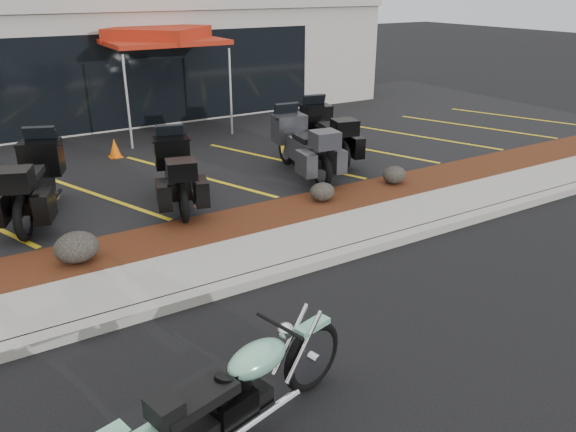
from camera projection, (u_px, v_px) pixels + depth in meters
ground at (349, 293)px, 7.93m from camera, size 90.00×90.00×0.00m
curb at (313, 263)px, 8.61m from camera, size 24.00×0.25×0.15m
sidewalk at (290, 246)px, 9.16m from camera, size 24.00×1.20×0.15m
mulch_bed at (255, 221)px, 10.11m from camera, size 24.00×1.20×0.16m
upper_lot at (156, 151)px, 14.38m from camera, size 26.00×9.60×0.15m
dealership_building at (88, 50)px, 18.59m from camera, size 18.00×8.16×4.00m
boulder_left at (77, 247)px, 8.39m from camera, size 0.66×0.55×0.47m
boulder_mid at (322, 192)px, 10.79m from camera, size 0.50×0.42×0.36m
boulder_right at (394, 175)px, 11.73m from camera, size 0.52×0.43×0.37m
hero_cruiser at (312, 347)px, 5.86m from camera, size 3.09×1.48×1.06m
touring_black_front at (45, 164)px, 10.60m from camera, size 1.81×2.70×1.47m
touring_black_mid at (172, 158)px, 11.15m from camera, size 1.45×2.50×1.37m
touring_grey at (287, 134)px, 12.78m from camera, size 1.25×2.57×1.44m
touring_black_rear at (314, 123)px, 13.83m from camera, size 1.45×2.58×1.42m
traffic_cone at (115, 148)px, 13.52m from camera, size 0.36×0.36×0.46m
popup_canopy at (159, 37)px, 15.15m from camera, size 3.83×3.83×2.82m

